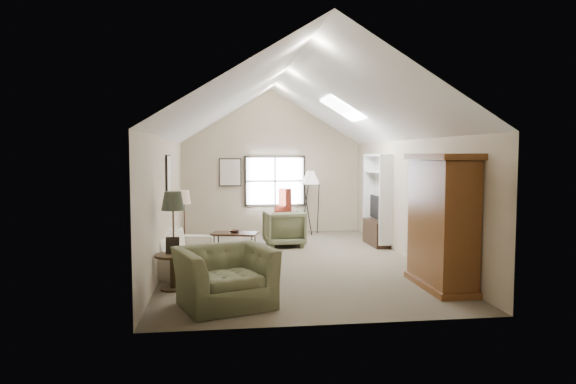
{
  "coord_description": "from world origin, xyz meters",
  "views": [
    {
      "loc": [
        -1.42,
        -10.35,
        2.2
      ],
      "look_at": [
        0.0,
        0.4,
        1.4
      ],
      "focal_mm": 32.0,
      "sensor_mm": 36.0,
      "label": 1
    }
  ],
  "objects": [
    {
      "name": "tv_alcove",
      "position": [
        2.34,
        1.6,
        1.15
      ],
      "size": [
        0.32,
        1.3,
        2.1
      ],
      "primitive_type": "cube",
      "color": "white",
      "rests_on": "ground"
    },
    {
      "name": "bowl",
      "position": [
        -1.12,
        0.77,
        0.52
      ],
      "size": [
        0.28,
        0.28,
        0.06
      ],
      "primitive_type": "imported",
      "rotation": [
        0.0,
        0.0,
        -0.23
      ],
      "color": "#331F14",
      "rests_on": "coffee_table"
    },
    {
      "name": "armchair_near",
      "position": [
        -1.37,
        -2.97,
        0.42
      ],
      "size": [
        1.61,
        1.51,
        0.85
      ],
      "primitive_type": "imported",
      "rotation": [
        0.0,
        0.0,
        0.34
      ],
      "color": "#696F4D",
      "rests_on": "ground"
    },
    {
      "name": "armoire",
      "position": [
        2.18,
        -2.4,
        1.1
      ],
      "size": [
        0.6,
        1.5,
        2.2
      ],
      "primitive_type": "cube",
      "color": "brown",
      "rests_on": "ground"
    },
    {
      "name": "tan_lamp",
      "position": [
        -2.2,
        0.84,
        0.73
      ],
      "size": [
        0.33,
        0.33,
        1.45
      ],
      "primitive_type": null,
      "rotation": [
        0.0,
        0.0,
        -0.16
      ],
      "color": "#A18067",
      "rests_on": "ground"
    },
    {
      "name": "sofa",
      "position": [
        -2.2,
        -0.36,
        0.34
      ],
      "size": [
        1.27,
        2.44,
        0.68
      ],
      "primitive_type": "imported",
      "rotation": [
        0.0,
        0.0,
        1.41
      ],
      "color": "beige",
      "rests_on": "ground"
    },
    {
      "name": "armchair_far",
      "position": [
        0.08,
        1.76,
        0.43
      ],
      "size": [
        0.98,
        1.0,
        0.86
      ],
      "primitive_type": "imported",
      "rotation": [
        0.0,
        0.0,
        3.21
      ],
      "color": "#656F4D",
      "rests_on": "ground"
    },
    {
      "name": "window",
      "position": [
        0.1,
        3.96,
        1.45
      ],
      "size": [
        1.72,
        0.08,
        1.42
      ],
      "primitive_type": "cube",
      "color": "black",
      "rests_on": "room_shell"
    },
    {
      "name": "side_table",
      "position": [
        -2.2,
        -1.96,
        0.29
      ],
      "size": [
        0.67,
        0.67,
        0.58
      ],
      "primitive_type": "cylinder",
      "rotation": [
        0.0,
        0.0,
        -0.16
      ],
      "color": "#382917",
      "rests_on": "ground"
    },
    {
      "name": "skylight",
      "position": [
        1.3,
        0.9,
        3.22
      ],
      "size": [
        0.8,
        1.2,
        0.52
      ],
      "primitive_type": null,
      "color": "white",
      "rests_on": "room_shell"
    },
    {
      "name": "wall_art",
      "position": [
        -1.88,
        1.94,
        1.73
      ],
      "size": [
        1.97,
        3.71,
        0.88
      ],
      "color": "black",
      "rests_on": "room_shell"
    },
    {
      "name": "room_shell",
      "position": [
        0.0,
        0.0,
        3.21
      ],
      "size": [
        5.01,
        8.01,
        4.0
      ],
      "color": "#685D4A",
      "rests_on": "ground"
    },
    {
      "name": "tripod_lamp",
      "position": [
        1.02,
        3.46,
        0.89
      ],
      "size": [
        0.6,
        0.6,
        1.78
      ],
      "primitive_type": null,
      "rotation": [
        0.0,
        0.0,
        0.18
      ],
      "color": "white",
      "rests_on": "ground"
    },
    {
      "name": "media_console",
      "position": [
        2.32,
        1.6,
        0.3
      ],
      "size": [
        0.34,
        1.18,
        0.6
      ],
      "primitive_type": "cube",
      "color": "#382316",
      "rests_on": "ground"
    },
    {
      "name": "dark_lamp",
      "position": [
        -2.2,
        -1.76,
        0.81
      ],
      "size": [
        0.44,
        0.44,
        1.62
      ],
      "primitive_type": null,
      "rotation": [
        0.0,
        0.0,
        -0.16
      ],
      "color": "#262A1D",
      "rests_on": "ground"
    },
    {
      "name": "tv_panel",
      "position": [
        2.32,
        1.6,
        0.92
      ],
      "size": [
        0.05,
        0.9,
        0.55
      ],
      "primitive_type": "cube",
      "color": "black",
      "rests_on": "media_console"
    },
    {
      "name": "side_chair",
      "position": [
        0.23,
        3.7,
        0.62
      ],
      "size": [
        0.64,
        0.64,
        1.24
      ],
      "primitive_type": "cube",
      "rotation": [
        0.0,
        0.0,
        -0.41
      ],
      "color": "maroon",
      "rests_on": "ground"
    },
    {
      "name": "coffee_table",
      "position": [
        -1.12,
        0.77,
        0.25
      ],
      "size": [
        1.07,
        0.75,
        0.49
      ],
      "primitive_type": "cube",
      "rotation": [
        0.0,
        0.0,
        -0.23
      ],
      "color": "#372316",
      "rests_on": "ground"
    }
  ]
}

